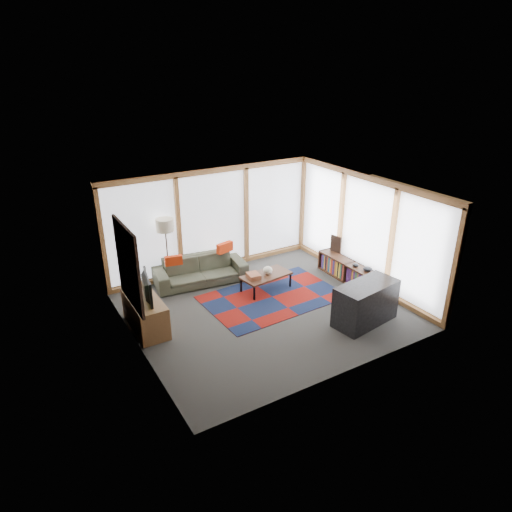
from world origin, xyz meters
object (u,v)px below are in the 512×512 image
coffee_table (266,282)px  television (143,288)px  sofa (200,270)px  bar_counter (366,303)px  tv_console (145,313)px  floor_lamp (167,253)px  bookshelf (349,272)px

coffee_table → television: 3.01m
sofa → television: bearing=-135.7°
sofa → bar_counter: 3.96m
coffee_table → tv_console: 2.93m
tv_console → bar_counter: (3.89, -2.04, 0.09)m
sofa → floor_lamp: floor_lamp is taller
tv_console → bar_counter: bar_counter is taller
bookshelf → television: television is taller
sofa → bookshelf: (3.08, -1.78, -0.07)m
floor_lamp → coffee_table: bearing=-37.2°
floor_lamp → bookshelf: 4.33m
floor_lamp → bar_counter: 4.59m
floor_lamp → bar_counter: (2.81, -3.62, -0.40)m
coffee_table → television: (-2.91, -0.23, 0.73)m
bookshelf → television: bearing=174.8°
bar_counter → floor_lamp: bearing=119.4°
sofa → bookshelf: bearing=-23.0°
bar_counter → television: bearing=144.4°
sofa → bar_counter: size_ratio=1.60×
bookshelf → television: (-4.85, 0.44, 0.67)m
sofa → bar_counter: bearing=-50.6°
coffee_table → bookshelf: 2.05m
floor_lamp → tv_console: 1.97m
floor_lamp → coffee_table: size_ratio=1.43×
bookshelf → floor_lamp: bearing=151.4°
coffee_table → bookshelf: bearing=-19.0°
floor_lamp → bar_counter: floor_lamp is taller
television → sofa: bearing=-41.8°
coffee_table → television: bearing=-175.6°
floor_lamp → bookshelf: bearing=-28.6°
tv_console → bar_counter: bearing=-27.7°
bookshelf → coffee_table: bearing=161.0°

